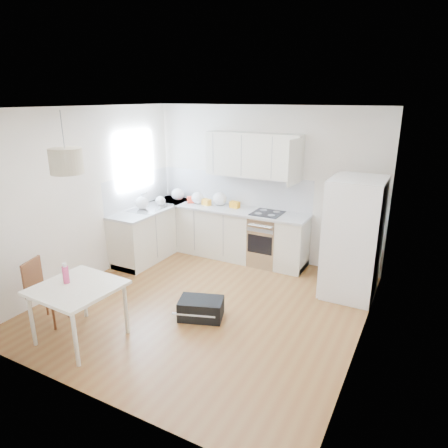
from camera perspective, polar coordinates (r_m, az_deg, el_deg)
name	(u,v)px	position (r m, az deg, el deg)	size (l,w,h in m)	color
floor	(205,305)	(5.81, -2.78, -11.43)	(4.20, 4.20, 0.00)	brown
ceiling	(201,108)	(5.07, -3.25, 16.27)	(4.20, 4.20, 0.00)	white
wall_back	(264,184)	(7.11, 5.74, 5.65)	(4.20, 4.20, 0.00)	silver
wall_left	(87,196)	(6.58, -18.94, 3.79)	(4.20, 4.20, 0.00)	silver
wall_right	(369,239)	(4.62, 20.01, -2.04)	(4.20, 4.20, 0.00)	silver
window_glassblock	(135,161)	(7.31, -12.65, 8.84)	(0.02, 1.00, 1.00)	#BFE0F9
cabinets_back	(226,233)	(7.33, 0.29, -1.26)	(3.00, 0.60, 0.88)	silver
cabinets_left	(153,232)	(7.48, -10.04, -1.17)	(0.60, 1.80, 0.88)	silver
counter_back	(226,209)	(7.20, 0.30, 2.20)	(3.02, 0.64, 0.04)	#AAADAF
counter_left	(152,208)	(7.35, -10.23, 2.23)	(0.64, 1.82, 0.04)	#AAADAF
backsplash_back	(233,189)	(7.38, 1.36, 5.06)	(3.00, 0.01, 0.58)	white
backsplash_left	(138,190)	(7.45, -12.16, 4.80)	(0.01, 1.80, 0.58)	white
upper_cabinets	(253,155)	(6.93, 4.20, 9.79)	(1.70, 0.32, 0.75)	silver
range_oven	(266,240)	(7.02, 6.09, -2.25)	(0.50, 0.61, 0.88)	silver
sink	(150,208)	(7.30, -10.48, 2.25)	(0.50, 0.80, 0.16)	silver
refrigerator	(354,238)	(6.08, 18.13, -1.89)	(0.84, 0.88, 1.76)	white
dining_table	(77,292)	(5.07, -20.23, -9.08)	(0.95, 0.95, 0.71)	beige
dining_chair	(48,292)	(5.67, -23.90, -8.92)	(0.36, 0.36, 0.86)	#4E2D17
drink_bottle	(66,273)	(5.11, -21.70, -6.53)	(0.07, 0.07, 0.25)	#D53B70
gym_bag	(201,309)	(5.44, -3.31, -11.97)	(0.57, 0.38, 0.27)	black
pendant_lamp	(66,161)	(4.56, -21.63, 8.35)	(0.35, 0.35, 0.27)	#C4B897
grocery_bag_a	(178,194)	(7.75, -6.62, 4.24)	(0.25, 0.22, 0.23)	white
grocery_bag_b	(198,198)	(7.45, -3.78, 3.73)	(0.24, 0.21, 0.22)	white
grocery_bag_c	(220,199)	(7.33, -0.60, 3.62)	(0.27, 0.23, 0.24)	white
grocery_bag_d	(160,201)	(7.42, -9.07, 3.29)	(0.19, 0.16, 0.17)	white
grocery_bag_e	(142,203)	(7.21, -11.65, 2.95)	(0.25, 0.21, 0.23)	white
snack_orange	(235,205)	(7.17, 1.54, 2.78)	(0.17, 0.11, 0.12)	orange
snack_yellow	(206,202)	(7.36, -2.53, 3.14)	(0.17, 0.10, 0.11)	#F3A326
snack_red	(192,200)	(7.54, -4.63, 3.49)	(0.17, 0.11, 0.12)	red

